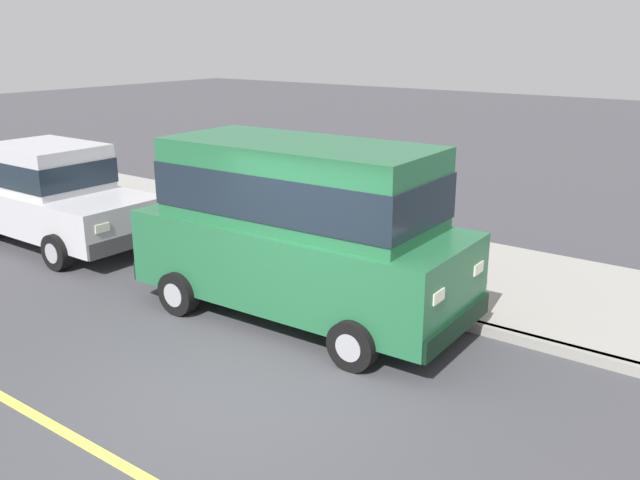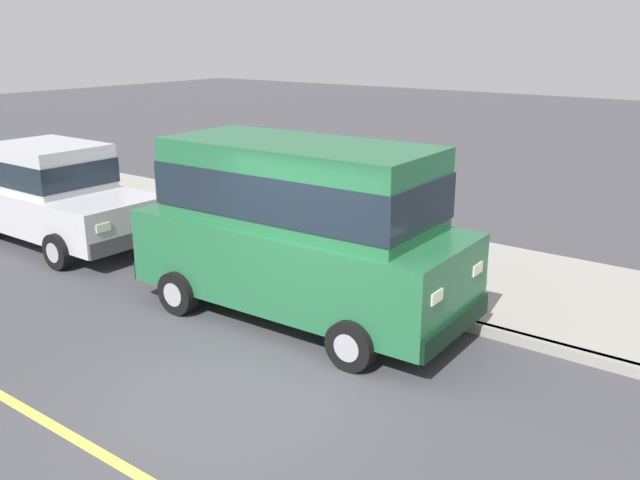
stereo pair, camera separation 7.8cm
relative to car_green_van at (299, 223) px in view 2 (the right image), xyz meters
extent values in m
plane|color=#424247|center=(-2.21, -0.80, -1.39)|extent=(80.00, 80.00, 0.00)
cube|color=gray|center=(0.99, -0.80, -1.32)|extent=(0.16, 64.00, 0.14)
cube|color=#99968E|center=(2.79, -0.80, -1.32)|extent=(3.60, 64.00, 0.14)
cube|color=#E0D64C|center=(-3.81, -0.80, -1.39)|extent=(0.12, 57.60, 0.01)
cube|color=#23663D|center=(0.00, 0.00, -0.52)|extent=(2.04, 4.85, 1.10)
cube|color=#23663D|center=(0.00, 0.00, 0.58)|extent=(1.78, 3.85, 1.10)
cube|color=#19232D|center=(0.00, 0.00, 0.49)|extent=(1.82, 3.89, 0.61)
cube|color=black|center=(0.07, -2.35, -0.93)|extent=(1.87, 0.26, 0.28)
cube|color=black|center=(-0.07, 2.35, -0.93)|extent=(1.87, 0.26, 0.28)
cylinder|color=black|center=(0.99, -1.46, -1.07)|extent=(0.24, 0.65, 0.64)
cylinder|color=#9E9EA3|center=(0.99, -1.46, -1.07)|extent=(0.25, 0.36, 0.35)
cylinder|color=black|center=(-0.91, -1.51, -1.07)|extent=(0.24, 0.65, 0.64)
cylinder|color=#9E9EA3|center=(-0.91, -1.51, -1.07)|extent=(0.25, 0.36, 0.35)
cylinder|color=black|center=(0.91, 1.52, -1.07)|extent=(0.24, 0.65, 0.64)
cylinder|color=#9E9EA3|center=(0.91, 1.52, -1.07)|extent=(0.25, 0.36, 0.35)
cylinder|color=black|center=(-0.99, 1.46, -1.07)|extent=(0.24, 0.65, 0.64)
cylinder|color=#9E9EA3|center=(-0.99, 1.46, -1.07)|extent=(0.25, 0.36, 0.35)
cube|color=#EAEACC|center=(0.66, -2.36, -0.36)|extent=(0.28, 0.09, 0.14)
cube|color=#EAEACC|center=(-0.52, -2.40, -0.36)|extent=(0.28, 0.09, 0.14)
cube|color=#BCBCC1|center=(-0.02, 5.98, -0.69)|extent=(1.81, 4.50, 0.76)
cube|color=#BCBCC1|center=(-0.02, 6.08, 0.11)|extent=(1.59, 2.10, 0.84)
cube|color=#19232D|center=(-0.02, 6.08, 0.04)|extent=(1.62, 2.14, 0.46)
cube|color=#424243|center=(-0.02, 3.78, -0.93)|extent=(1.76, 0.20, 0.28)
cylinder|color=black|center=(0.88, 4.59, -1.07)|extent=(0.22, 0.64, 0.64)
cylinder|color=#9E9EA3|center=(0.88, 4.59, -1.07)|extent=(0.24, 0.35, 0.35)
cylinder|color=black|center=(-0.92, 4.58, -1.07)|extent=(0.22, 0.64, 0.64)
cylinder|color=#9E9EA3|center=(-0.92, 4.58, -1.07)|extent=(0.24, 0.35, 0.35)
cylinder|color=black|center=(0.88, 7.38, -1.07)|extent=(0.22, 0.64, 0.64)
cylinder|color=#9E9EA3|center=(0.88, 7.38, -1.07)|extent=(0.24, 0.35, 0.35)
cube|color=#EAEACC|center=(0.54, 3.75, -0.58)|extent=(0.28, 0.08, 0.14)
cube|color=#EAEACC|center=(-0.57, 3.75, -0.58)|extent=(0.28, 0.08, 0.14)
ellipsoid|color=#999691|center=(2.35, 0.85, -0.97)|extent=(0.43, 0.47, 0.20)
cylinder|color=#999691|center=(2.31, 0.71, -1.16)|extent=(0.05, 0.05, 0.18)
cylinder|color=#999691|center=(2.21, 0.78, -1.16)|extent=(0.05, 0.05, 0.18)
cylinder|color=#999691|center=(2.48, 0.92, -1.16)|extent=(0.05, 0.05, 0.18)
cylinder|color=#999691|center=(2.38, 1.00, -1.16)|extent=(0.05, 0.05, 0.18)
sphere|color=#999691|center=(2.17, 0.62, -0.88)|extent=(0.17, 0.17, 0.17)
ellipsoid|color=#54524F|center=(2.11, 0.55, -0.90)|extent=(0.12, 0.13, 0.06)
cone|color=#999691|center=(2.21, 0.60, -0.80)|extent=(0.06, 0.06, 0.07)
cone|color=#999691|center=(2.13, 0.66, -0.80)|extent=(0.06, 0.06, 0.07)
cylinder|color=#999691|center=(2.50, 1.06, -0.91)|extent=(0.10, 0.11, 0.13)
cylinder|color=gold|center=(1.44, -2.11, -1.22)|extent=(0.24, 0.24, 0.06)
cylinder|color=gold|center=(1.44, -2.11, -0.92)|extent=(0.17, 0.17, 0.55)
sphere|color=gold|center=(1.44, -2.11, -0.60)|extent=(0.15, 0.15, 0.15)
cylinder|color=gold|center=(1.32, -2.11, -0.89)|extent=(0.10, 0.07, 0.07)
cylinder|color=gold|center=(1.56, -2.11, -0.89)|extent=(0.10, 0.07, 0.07)
camera|label=1|loc=(-7.12, -5.61, 2.53)|focal=38.03mm
camera|label=2|loc=(-7.07, -5.67, 2.53)|focal=38.03mm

